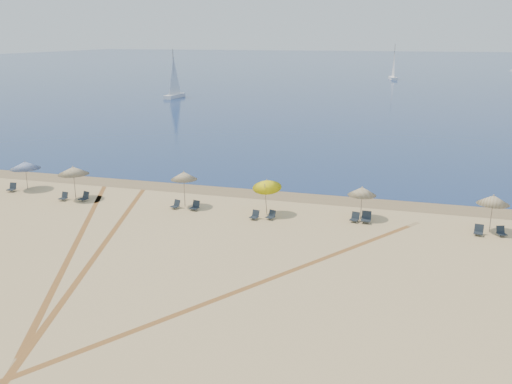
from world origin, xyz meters
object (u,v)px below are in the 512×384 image
umbrella_4 (362,191)px  chair_3 (176,205)px  chair_10 (501,232)px  chair_7 (355,218)px  chair_1 (64,197)px  umbrella_1 (73,171)px  chair_2 (85,197)px  umbrella_2 (184,176)px  umbrella_5 (493,200)px  chair_0 (12,188)px  umbrella_3 (267,184)px  chair_4 (195,206)px  chair_9 (479,231)px  chair_5 (255,215)px  chair_8 (366,218)px  sailboat_0 (174,83)px  umbrella_0 (25,165)px  chair_6 (271,215)px  sailboat_2 (393,69)px

umbrella_4 → chair_3: (-12.83, -1.36, -1.63)m
chair_10 → chair_7: bearing=160.3°
chair_1 → chair_10: (30.26, 0.80, -0.00)m
umbrella_1 → chair_2: 2.13m
chair_1 → chair_2: bearing=14.8°
umbrella_2 → chair_2: size_ratio=3.26×
umbrella_5 → chair_0: (-35.02, -0.32, -1.82)m
chair_3 → umbrella_5: bearing=22.0°
umbrella_3 → umbrella_5: umbrella_3 is taller
chair_0 → chair_4: size_ratio=0.92×
chair_2 → chair_9: 27.36m
chair_5 → chair_8: chair_8 is taller
chair_9 → chair_3: bearing=-170.3°
umbrella_4 → umbrella_2: bearing=-176.2°
umbrella_5 → chair_7: (-8.30, -0.27, -1.84)m
umbrella_3 → sailboat_0: 74.21m
chair_0 → umbrella_3: bearing=-3.5°
umbrella_4 → chair_9: 7.55m
umbrella_0 → umbrella_4: (26.26, -0.00, -0.07)m
umbrella_1 → chair_7: size_ratio=3.55×
chair_4 → chair_7: bearing=15.4°
umbrella_1 → chair_3: 8.41m
umbrella_5 → sailboat_0: bearing=127.8°
chair_6 → chair_10: (14.34, 0.77, 0.00)m
chair_10 → sailboat_0: (-50.65, 65.07, 2.55)m
umbrella_0 → umbrella_1: bearing=-13.8°
chair_8 → chair_3: bearing=-175.9°
umbrella_1 → umbrella_4: (21.02, 1.28, -0.29)m
chair_3 → chair_5: chair_3 is taller
umbrella_2 → chair_9: (19.65, -0.39, -2.01)m
chair_9 → sailboat_2: (-10.07, 124.47, 2.60)m
sailboat_0 → umbrella_3: bearing=-57.7°
chair_1 → chair_3: size_ratio=0.88×
umbrella_0 → chair_9: bearing=-2.1°
chair_3 → chair_9: chair_9 is taller
sailboat_2 → chair_2: bearing=-108.0°
umbrella_1 → chair_5: bearing=-3.3°
chair_5 → chair_9: (14.07, 0.87, 0.02)m
chair_1 → chair_3: chair_1 is taller
umbrella_4 → chair_4: size_ratio=3.02×
umbrella_5 → chair_4: umbrella_5 is taller
umbrella_3 → umbrella_5: bearing=1.7°
umbrella_4 → chair_2: umbrella_4 is taller
umbrella_0 → sailboat_0: size_ratio=0.25×
chair_2 → chair_7: (19.77, 0.76, -0.03)m
chair_1 → chair_7: 21.39m
umbrella_4 → chair_10: size_ratio=3.14×
chair_1 → chair_5: (14.88, -0.28, -0.00)m
chair_7 → chair_8: chair_8 is taller
sailboat_0 → umbrella_2: bearing=-61.9°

